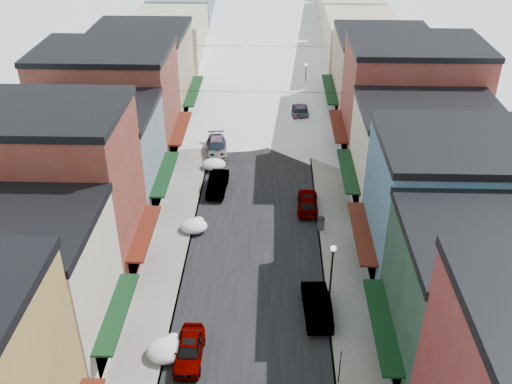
# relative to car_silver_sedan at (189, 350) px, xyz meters

# --- Properties ---
(road) EXTENTS (10.00, 160.00, 0.01)m
(road) POSITION_rel_car_silver_sedan_xyz_m (3.50, 47.89, -0.68)
(road) COLOR black
(road) RESTS_ON ground
(sidewalk_left) EXTENTS (3.20, 160.00, 0.15)m
(sidewalk_left) POSITION_rel_car_silver_sedan_xyz_m (-3.10, 47.89, -0.61)
(sidewalk_left) COLOR gray
(sidewalk_left) RESTS_ON ground
(sidewalk_right) EXTENTS (3.20, 160.00, 0.15)m
(sidewalk_right) POSITION_rel_car_silver_sedan_xyz_m (10.10, 47.89, -0.61)
(sidewalk_right) COLOR gray
(sidewalk_right) RESTS_ON ground
(curb_left) EXTENTS (0.10, 160.00, 0.15)m
(curb_left) POSITION_rel_car_silver_sedan_xyz_m (-1.55, 47.89, -0.61)
(curb_left) COLOR slate
(curb_left) RESTS_ON ground
(curb_right) EXTENTS (0.10, 160.00, 0.15)m
(curb_right) POSITION_rel_car_silver_sedan_xyz_m (8.55, 47.89, -0.61)
(curb_right) COLOR slate
(curb_right) RESTS_ON ground
(bldg_l_cream) EXTENTS (11.30, 8.20, 9.50)m
(bldg_l_cream) POSITION_rel_car_silver_sedan_xyz_m (-9.69, 0.39, 4.07)
(bldg_l_cream) COLOR beige
(bldg_l_cream) RESTS_ON ground
(bldg_l_brick_near) EXTENTS (12.30, 8.20, 12.50)m
(bldg_l_brick_near) POSITION_rel_car_silver_sedan_xyz_m (-10.19, 8.39, 5.57)
(bldg_l_brick_near) COLOR maroon
(bldg_l_brick_near) RESTS_ON ground
(bldg_l_grayblue) EXTENTS (11.30, 9.20, 9.00)m
(bldg_l_grayblue) POSITION_rel_car_silver_sedan_xyz_m (-9.69, 16.89, 3.82)
(bldg_l_grayblue) COLOR slate
(bldg_l_grayblue) RESTS_ON ground
(bldg_l_brick_far) EXTENTS (13.30, 9.20, 11.00)m
(bldg_l_brick_far) POSITION_rel_car_silver_sedan_xyz_m (-10.69, 25.89, 4.82)
(bldg_l_brick_far) COLOR brown
(bldg_l_brick_far) RESTS_ON ground
(bldg_l_tan) EXTENTS (11.30, 11.20, 10.00)m
(bldg_l_tan) POSITION_rel_car_silver_sedan_xyz_m (-9.69, 35.89, 4.32)
(bldg_l_tan) COLOR tan
(bldg_l_tan) RESTS_ON ground
(bldg_r_green) EXTENTS (11.30, 9.20, 9.50)m
(bldg_r_green) POSITION_rel_car_silver_sedan_xyz_m (16.69, -0.11, 4.07)
(bldg_r_green) COLOR #1B3A2A
(bldg_r_green) RESTS_ON ground
(bldg_r_blue) EXTENTS (11.30, 9.20, 10.50)m
(bldg_r_blue) POSITION_rel_car_silver_sedan_xyz_m (16.69, 8.89, 4.57)
(bldg_r_blue) COLOR #3C6988
(bldg_r_blue) RESTS_ON ground
(bldg_r_cream) EXTENTS (12.30, 9.20, 9.00)m
(bldg_r_cream) POSITION_rel_car_silver_sedan_xyz_m (17.19, 17.89, 3.82)
(bldg_r_cream) COLOR beige
(bldg_r_cream) RESTS_ON ground
(bldg_r_brick_far) EXTENTS (13.30, 9.20, 11.50)m
(bldg_r_brick_far) POSITION_rel_car_silver_sedan_xyz_m (17.69, 26.89, 5.07)
(bldg_r_brick_far) COLOR maroon
(bldg_r_brick_far) RESTS_ON ground
(bldg_r_tan) EXTENTS (11.30, 11.20, 9.50)m
(bldg_r_tan) POSITION_rel_car_silver_sedan_xyz_m (16.69, 36.89, 4.07)
(bldg_r_tan) COLOR #A1806A
(bldg_r_tan) RESTS_ON ground
(distant_blocks) EXTENTS (34.00, 55.00, 8.00)m
(distant_blocks) POSITION_rel_car_silver_sedan_xyz_m (3.50, 70.89, 3.31)
(distant_blocks) COLOR gray
(distant_blocks) RESTS_ON ground
(overhead_cables) EXTENTS (16.40, 15.04, 0.04)m
(overhead_cables) POSITION_rel_car_silver_sedan_xyz_m (3.50, 35.39, 5.51)
(overhead_cables) COLOR black
(overhead_cables) RESTS_ON ground
(car_silver_sedan) EXTENTS (1.63, 4.05, 1.38)m
(car_silver_sedan) POSITION_rel_car_silver_sedan_xyz_m (0.00, 0.00, 0.00)
(car_silver_sedan) COLOR gray
(car_silver_sedan) RESTS_ON ground
(car_dark_hatch) EXTENTS (1.78, 4.47, 1.45)m
(car_dark_hatch) POSITION_rel_car_silver_sedan_xyz_m (-0.06, 19.61, 0.03)
(car_dark_hatch) COLOR black
(car_dark_hatch) RESTS_ON ground
(car_silver_wagon) EXTENTS (2.62, 5.25, 1.46)m
(car_silver_wagon) POSITION_rel_car_silver_sedan_xyz_m (-0.80, 26.84, 0.04)
(car_silver_wagon) COLOR #ACAFB5
(car_silver_wagon) RESTS_ON ground
(car_green_sedan) EXTENTS (1.92, 4.83, 1.56)m
(car_green_sedan) POSITION_rel_car_silver_sedan_xyz_m (7.80, 4.07, 0.09)
(car_green_sedan) COLOR black
(car_green_sedan) RESTS_ON ground
(car_gray_suv) EXTENTS (1.85, 4.30, 1.45)m
(car_gray_suv) POSITION_rel_car_silver_sedan_xyz_m (7.80, 16.83, 0.03)
(car_gray_suv) COLOR gray
(car_gray_suv) RESTS_ON ground
(car_black_sedan) EXTENTS (2.32, 5.50, 1.59)m
(car_black_sedan) POSITION_rel_car_silver_sedan_xyz_m (7.80, 36.32, 0.10)
(car_black_sedan) COLOR black
(car_black_sedan) RESTS_ON ground
(car_lane_silver) EXTENTS (2.36, 4.70, 1.54)m
(car_lane_silver) POSITION_rel_car_silver_sedan_xyz_m (1.77, 42.35, 0.08)
(car_lane_silver) COLOR #ADB0B6
(car_lane_silver) RESTS_ON ground
(car_lane_white) EXTENTS (2.90, 5.54, 1.49)m
(car_lane_white) POSITION_rel_car_silver_sedan_xyz_m (4.19, 59.47, 0.06)
(car_lane_white) COLOR white
(car_lane_white) RESTS_ON ground
(parking_sign) EXTENTS (0.07, 0.33, 2.44)m
(parking_sign) POSITION_rel_car_silver_sedan_xyz_m (8.70, -1.67, 0.89)
(parking_sign) COLOR black
(parking_sign) RESTS_ON sidewalk_right
(trash_can) EXTENTS (0.62, 0.62, 1.05)m
(trash_can) POSITION_rel_car_silver_sedan_xyz_m (8.70, 13.63, -0.01)
(trash_can) COLOR #595D5F
(trash_can) RESTS_ON sidewalk_right
(streetlamp_near) EXTENTS (0.38, 0.38, 4.61)m
(streetlamp_near) POSITION_rel_car_silver_sedan_xyz_m (8.70, 5.10, 2.37)
(streetlamp_near) COLOR black
(streetlamp_near) RESTS_ON sidewalk_right
(streetlamp_far) EXTENTS (0.33, 0.33, 4.02)m
(streetlamp_far) POSITION_rel_car_silver_sedan_xyz_m (8.70, 42.89, 2.00)
(streetlamp_far) COLOR black
(streetlamp_far) RESTS_ON sidewalk_right
(snow_pile_near) EXTENTS (2.37, 2.66, 1.00)m
(snow_pile_near) POSITION_rel_car_silver_sedan_xyz_m (-1.38, 0.18, -0.21)
(snow_pile_near) COLOR white
(snow_pile_near) RESTS_ON ground
(snow_pile_mid) EXTENTS (2.16, 2.53, 0.91)m
(snow_pile_mid) POSITION_rel_car_silver_sedan_xyz_m (-1.38, 13.38, -0.25)
(snow_pile_mid) COLOR white
(snow_pile_mid) RESTS_ON ground
(snow_pile_far) EXTENTS (2.25, 2.59, 0.95)m
(snow_pile_far) POSITION_rel_car_silver_sedan_xyz_m (-0.78, 23.79, -0.23)
(snow_pile_far) COLOR white
(snow_pile_far) RESTS_ON ground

